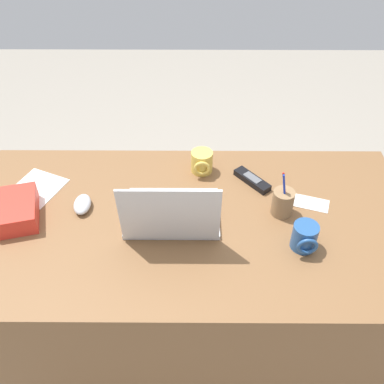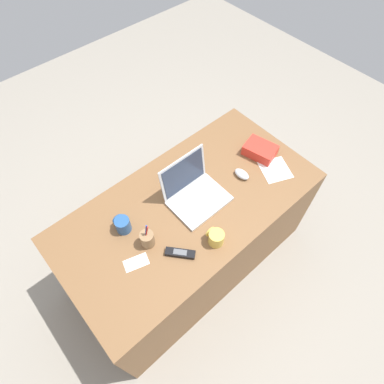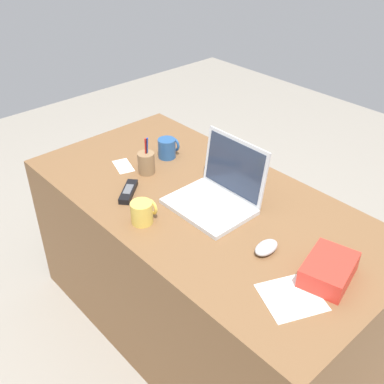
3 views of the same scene
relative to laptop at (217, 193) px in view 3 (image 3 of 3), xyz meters
name	(u,v)px [view 3 (image 3 of 3)]	position (x,y,z in m)	size (l,w,h in m)	color
ground_plane	(201,323)	(-0.06, -0.02, -0.79)	(6.00, 6.00, 0.00)	gray
desk	(202,267)	(-0.06, -0.02, -0.42)	(1.57, 0.80, 0.74)	brown
laptop	(217,193)	(0.00, 0.00, 0.00)	(0.32, 0.28, 0.25)	silver
computer_mouse	(266,248)	(0.32, -0.08, -0.03)	(0.06, 0.10, 0.04)	silver
coffee_mug_white	(143,212)	(-0.10, -0.29, -0.01)	(0.08, 0.09, 0.09)	#E0BC4C
coffee_mug_tall	(167,148)	(-0.43, 0.10, 0.00)	(0.08, 0.09, 0.09)	#26518C
cordless_phone	(128,192)	(-0.29, -0.22, -0.04)	(0.14, 0.15, 0.03)	black
pen_holder	(146,163)	(-0.38, -0.06, 0.00)	(0.07, 0.07, 0.18)	olive
snack_bag	(329,270)	(0.54, -0.03, -0.02)	(0.14, 0.19, 0.07)	red
paper_note_near_laptop	(123,166)	(-0.50, -0.11, -0.05)	(0.13, 0.07, 0.00)	white
paper_note_left	(291,297)	(0.51, -0.18, -0.05)	(0.17, 0.18, 0.00)	white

